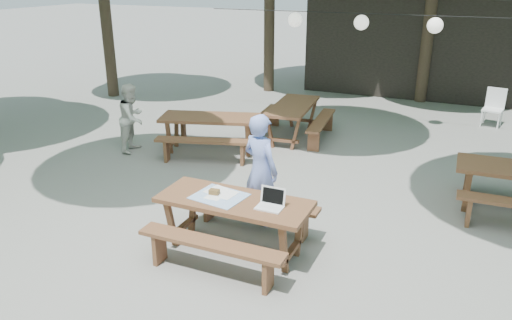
{
  "coord_description": "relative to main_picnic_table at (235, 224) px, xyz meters",
  "views": [
    {
      "loc": [
        2.34,
        -5.7,
        3.52
      ],
      "look_at": [
        -0.27,
        0.22,
        1.05
      ],
      "focal_mm": 35.0,
      "sensor_mm": 36.0,
      "label": 1
    }
  ],
  "objects": [
    {
      "name": "woman",
      "position": [
        -0.01,
        0.89,
        0.44
      ],
      "size": [
        0.71,
        0.59,
        1.66
      ],
      "primitive_type": "imported",
      "rotation": [
        0.0,
        0.0,
        2.77
      ],
      "color": "#8097E9",
      "rests_on": "ground"
    },
    {
      "name": "ground",
      "position": [
        0.27,
        0.48,
        -0.39
      ],
      "size": [
        80.0,
        80.0,
        0.0
      ],
      "primitive_type": "plane",
      "color": "slate",
      "rests_on": "ground"
    },
    {
      "name": "main_picnic_table",
      "position": [
        0.0,
        0.0,
        0.0
      ],
      "size": [
        2.0,
        1.58,
        0.75
      ],
      "color": "brown",
      "rests_on": "ground"
    },
    {
      "name": "picnic_table_nw",
      "position": [
        -2.17,
        3.31,
        0.0
      ],
      "size": [
        2.28,
        2.07,
        0.75
      ],
      "rotation": [
        0.0,
        0.0,
        0.3
      ],
      "color": "brown",
      "rests_on": "ground"
    },
    {
      "name": "paper_lanterns",
      "position": [
        0.08,
        6.48,
        2.02
      ],
      "size": [
        9.0,
        0.34,
        0.38
      ],
      "color": "black",
      "rests_on": "ground"
    },
    {
      "name": "second_person",
      "position": [
        -3.66,
        2.73,
        0.31
      ],
      "size": [
        0.63,
        0.76,
        1.4
      ],
      "primitive_type": "imported",
      "rotation": [
        0.0,
        0.0,
        1.72
      ],
      "color": "silver",
      "rests_on": "ground"
    },
    {
      "name": "picnic_table_far_w",
      "position": [
        -0.96,
        4.87,
        0.0
      ],
      "size": [
        1.75,
        2.07,
        0.75
      ],
      "rotation": [
        0.0,
        0.0,
        1.66
      ],
      "color": "brown",
      "rests_on": "ground"
    },
    {
      "name": "tabletop_clutter",
      "position": [
        -0.23,
        0.01,
        0.37
      ],
      "size": [
        0.72,
        0.64,
        0.08
      ],
      "color": "#3C81CC",
      "rests_on": "main_picnic_table"
    },
    {
      "name": "plastic_chair",
      "position": [
        3.12,
        7.63,
        -0.13
      ],
      "size": [
        0.51,
        0.51,
        0.9
      ],
      "rotation": [
        0.0,
        0.0,
        -0.18
      ],
      "color": "white",
      "rests_on": "ground"
    },
    {
      "name": "laptop",
      "position": [
        0.52,
        -0.0,
        0.42
      ],
      "size": [
        0.33,
        0.26,
        0.24
      ],
      "rotation": [
        0.0,
        0.0,
        -0.01
      ],
      "color": "white",
      "rests_on": "main_picnic_table"
    },
    {
      "name": "pavilion",
      "position": [
        0.77,
        10.98,
        1.01
      ],
      "size": [
        6.0,
        3.0,
        2.8
      ],
      "primitive_type": "cube",
      "color": "black",
      "rests_on": "ground"
    }
  ]
}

